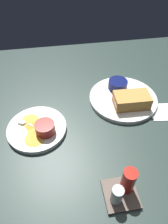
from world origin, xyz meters
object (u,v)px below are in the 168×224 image
(plate_chips_companion, at_px, (37,128))
(ramekin_light_gravy, at_px, (45,128))
(spoon_by_dark_ramekin, at_px, (120,96))
(ramekin_dark_sauce, at_px, (118,84))
(sandwich_half_near, at_px, (132,100))
(spoon_by_gravy_ramekin, at_px, (25,123))
(condiment_caddy, at_px, (123,188))
(plate_sandwich_main, at_px, (123,98))

(plate_chips_companion, relative_size, ramekin_light_gravy, 3.08)
(spoon_by_dark_ramekin, height_order, plate_chips_companion, spoon_by_dark_ramekin)
(ramekin_dark_sauce, bearing_deg, sandwich_half_near, 100.83)
(plate_chips_companion, height_order, ramekin_light_gravy, ramekin_light_gravy)
(spoon_by_gravy_ramekin, bearing_deg, condiment_caddy, 132.82)
(ramekin_dark_sauce, bearing_deg, condiment_caddy, 75.51)
(spoon_by_dark_ramekin, bearing_deg, spoon_by_gravy_ramekin, 12.41)
(ramekin_light_gravy, distance_m, spoon_by_gravy_ramekin, 0.09)
(spoon_by_dark_ramekin, bearing_deg, ramekin_light_gravy, 23.30)
(spoon_by_dark_ramekin, xyz_separation_m, condiment_caddy, (0.10, 0.36, 0.01))
(plate_chips_companion, bearing_deg, sandwich_half_near, -171.65)
(ramekin_dark_sauce, xyz_separation_m, plate_chips_companion, (0.33, 0.16, -0.03))
(plate_chips_companion, bearing_deg, spoon_by_dark_ramekin, -162.66)
(sandwich_half_near, bearing_deg, ramekin_light_gravy, 13.44)
(ramekin_light_gravy, bearing_deg, plate_chips_companion, -39.81)
(condiment_caddy, bearing_deg, ramekin_dark_sauce, -104.49)
(ramekin_dark_sauce, relative_size, ramekin_light_gravy, 1.19)
(ramekin_dark_sauce, distance_m, condiment_caddy, 0.44)
(spoon_by_dark_ramekin, bearing_deg, plate_sandwich_main, 177.67)
(plate_sandwich_main, height_order, spoon_by_gravy_ramekin, spoon_by_gravy_ramekin)
(spoon_by_dark_ramekin, xyz_separation_m, ramekin_light_gravy, (0.29, 0.13, 0.02))
(spoon_by_gravy_ramekin, bearing_deg, ramekin_light_gravy, 146.33)
(ramekin_light_gravy, bearing_deg, ramekin_dark_sauce, -148.44)
(spoon_by_gravy_ramekin, height_order, condiment_caddy, condiment_caddy)
(plate_chips_companion, bearing_deg, condiment_caddy, 130.41)
(sandwich_half_near, bearing_deg, plate_chips_companion, 8.35)
(plate_chips_companion, bearing_deg, plate_sandwich_main, -163.49)
(spoon_by_gravy_ramekin, bearing_deg, sandwich_half_near, -175.54)
(sandwich_half_near, relative_size, ramekin_light_gravy, 2.06)
(plate_sandwich_main, distance_m, plate_chips_companion, 0.35)
(condiment_caddy, bearing_deg, plate_sandwich_main, -107.76)
(ramekin_dark_sauce, relative_size, spoon_by_dark_ramekin, 0.78)
(plate_chips_companion, relative_size, condiment_caddy, 2.13)
(sandwich_half_near, relative_size, condiment_caddy, 1.42)
(sandwich_half_near, height_order, spoon_by_dark_ramekin, sandwich_half_near)
(plate_chips_companion, distance_m, condiment_caddy, 0.34)
(spoon_by_dark_ramekin, xyz_separation_m, spoon_by_gravy_ramekin, (0.36, 0.08, 0.00))
(spoon_by_gravy_ramekin, bearing_deg, plate_chips_companion, 151.74)
(plate_chips_companion, distance_m, ramekin_light_gravy, 0.05)
(spoon_by_dark_ramekin, relative_size, spoon_by_gravy_ramekin, 1.06)
(sandwich_half_near, xyz_separation_m, spoon_by_dark_ramekin, (0.03, -0.05, -0.02))
(plate_sandwich_main, relative_size, spoon_by_gravy_ramekin, 2.84)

